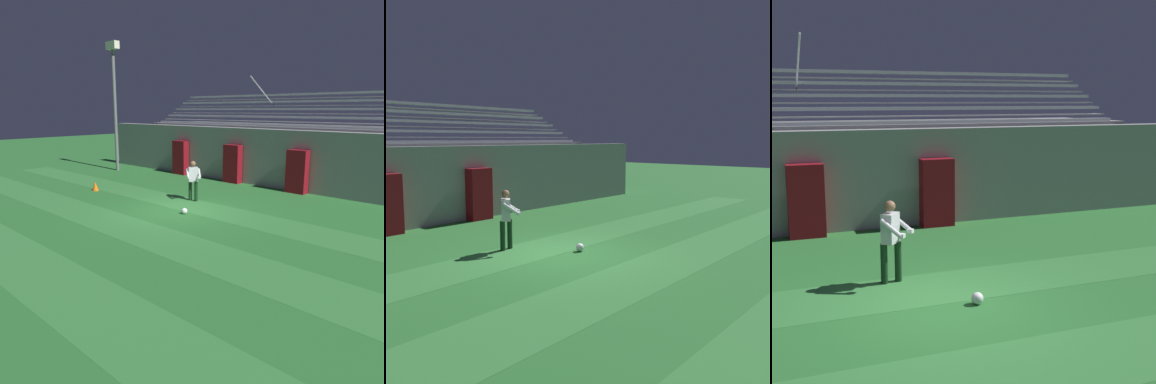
{
  "view_description": "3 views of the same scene",
  "coord_description": "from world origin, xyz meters",
  "views": [
    {
      "loc": [
        9.77,
        -9.48,
        3.73
      ],
      "look_at": [
        0.74,
        0.15,
        0.81
      ],
      "focal_mm": 35.0,
      "sensor_mm": 36.0,
      "label": 1
    },
    {
      "loc": [
        -8.64,
        -7.79,
        3.08
      ],
      "look_at": [
        0.88,
        0.26,
        1.59
      ],
      "focal_mm": 42.0,
      "sensor_mm": 36.0,
      "label": 2
    },
    {
      "loc": [
        -2.95,
        -8.46,
        3.61
      ],
      "look_at": [
        0.98,
        1.65,
        1.74
      ],
      "focal_mm": 50.0,
      "sensor_mm": 36.0,
      "label": 3
    }
  ],
  "objects": [
    {
      "name": "turf_stripe_near",
      "position": [
        0.0,
        -6.0,
        0.0
      ],
      "size": [
        28.0,
        1.75,
        0.01
      ],
      "primitive_type": "cube",
      "color": "#337A38",
      "rests_on": "ground"
    },
    {
      "name": "turf_stripe_far",
      "position": [
        0.0,
        1.01,
        0.0
      ],
      "size": [
        28.0,
        1.75,
        0.01
      ],
      "primitive_type": "cube",
      "color": "#337A38",
      "rests_on": "ground"
    },
    {
      "name": "bleacher_stand",
      "position": [
        -0.0,
        8.84,
        1.5
      ],
      "size": [
        18.0,
        4.05,
        5.43
      ],
      "color": "gray",
      "rests_on": "ground"
    },
    {
      "name": "back_wall",
      "position": [
        0.0,
        6.5,
        1.4
      ],
      "size": [
        24.0,
        0.6,
        2.8
      ],
      "primitive_type": "cube",
      "color": "gray",
      "rests_on": "ground"
    },
    {
      "name": "turf_stripe_mid",
      "position": [
        0.0,
        -2.5,
        0.0
      ],
      "size": [
        28.0,
        1.75,
        0.01
      ],
      "primitive_type": "cube",
      "color": "#337A38",
      "rests_on": "ground"
    },
    {
      "name": "ground_plane",
      "position": [
        0.0,
        0.0,
        0.0
      ],
      "size": [
        80.0,
        80.0,
        0.0
      ],
      "primitive_type": "plane",
      "color": "#286B2D"
    },
    {
      "name": "padding_pillar_gate_right",
      "position": [
        1.82,
        5.95,
        0.98
      ],
      "size": [
        0.94,
        0.44,
        1.96
      ],
      "primitive_type": "cube",
      "color": "maroon",
      "rests_on": "ground"
    },
    {
      "name": "floodlight_pole",
      "position": [
        -9.57,
        4.3,
        4.86
      ],
      "size": [
        0.9,
        0.36,
        7.63
      ],
      "color": "slate",
      "rests_on": "ground"
    },
    {
      "name": "padding_pillar_far_left",
      "position": [
        -5.62,
        5.95,
        0.98
      ],
      "size": [
        0.94,
        0.44,
        1.96
      ],
      "primitive_type": "cube",
      "color": "maroon",
      "rests_on": "ground"
    },
    {
      "name": "goalkeeper",
      "position": [
        -0.57,
        1.62,
        0.95
      ],
      "size": [
        0.73,
        0.74,
        1.67
      ],
      "color": "#143319",
      "rests_on": "ground"
    },
    {
      "name": "soccer_ball",
      "position": [
        0.57,
        -0.07,
        0.11
      ],
      "size": [
        0.22,
        0.22,
        0.22
      ],
      "primitive_type": "sphere",
      "color": "white",
      "rests_on": "ground"
    },
    {
      "name": "padding_pillar_gate_left",
      "position": [
        -1.82,
        5.95,
        0.98
      ],
      "size": [
        0.94,
        0.44,
        1.96
      ],
      "primitive_type": "cube",
      "color": "maroon",
      "rests_on": "ground"
    },
    {
      "name": "traffic_cone",
      "position": [
        -5.31,
        -0.04,
        0.21
      ],
      "size": [
        0.3,
        0.3,
        0.42
      ],
      "primitive_type": "cone",
      "color": "orange",
      "rests_on": "ground"
    }
  ]
}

